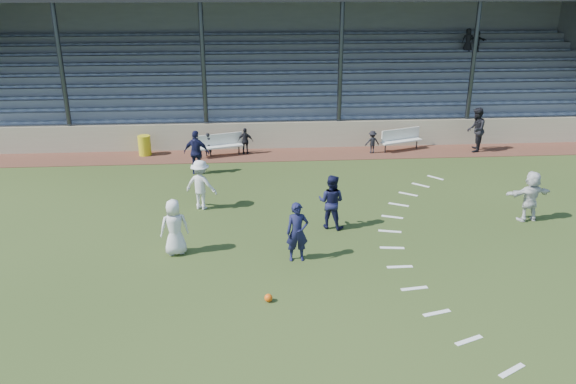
% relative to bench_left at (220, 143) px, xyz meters
% --- Properties ---
extents(ground, '(90.00, 90.00, 0.00)m').
position_rel_bench_left_xyz_m(ground, '(2.38, -10.54, -0.58)').
color(ground, '#2C3D19').
rests_on(ground, ground).
extents(cinder_track, '(34.00, 2.00, 0.02)m').
position_rel_bench_left_xyz_m(cinder_track, '(2.38, -0.04, -0.57)').
color(cinder_track, '#512B20').
rests_on(cinder_track, ground).
extents(retaining_wall, '(34.00, 0.18, 1.20)m').
position_rel_bench_left_xyz_m(retaining_wall, '(2.38, 1.01, 0.02)').
color(retaining_wall, tan).
rests_on(retaining_wall, ground).
extents(bench_left, '(2.03, 1.04, 0.95)m').
position_rel_bench_left_xyz_m(bench_left, '(0.00, 0.00, 0.00)').
color(bench_left, silver).
rests_on(bench_left, cinder_track).
extents(bench_right, '(2.01, 1.13, 0.95)m').
position_rel_bench_left_xyz_m(bench_right, '(8.10, 0.28, 0.00)').
color(bench_right, silver).
rests_on(bench_right, cinder_track).
extents(trash_bin, '(0.54, 0.54, 0.87)m').
position_rel_bench_left_xyz_m(trash_bin, '(-3.30, 0.31, -0.13)').
color(trash_bin, gold).
rests_on(trash_bin, cinder_track).
extents(football, '(0.20, 0.20, 0.20)m').
position_rel_bench_left_xyz_m(football, '(1.61, -12.00, -0.49)').
color(football, '#DC530C').
rests_on(football, ground).
extents(player_white_lead, '(0.89, 0.69, 1.62)m').
position_rel_bench_left_xyz_m(player_white_lead, '(-0.89, -9.27, 0.23)').
color(player_white_lead, silver).
rests_on(player_white_lead, ground).
extents(player_navy_lead, '(0.63, 0.43, 1.68)m').
position_rel_bench_left_xyz_m(player_navy_lead, '(2.49, -9.91, 0.25)').
color(player_navy_lead, '#141537').
rests_on(player_navy_lead, ground).
extents(player_navy_mid, '(1.04, 0.95, 1.72)m').
position_rel_bench_left_xyz_m(player_navy_mid, '(3.73, -7.83, 0.28)').
color(player_navy_mid, '#141537').
rests_on(player_navy_mid, ground).
extents(player_white_wing, '(1.26, 1.00, 1.70)m').
position_rel_bench_left_xyz_m(player_white_wing, '(-0.39, -5.99, 0.27)').
color(player_white_wing, silver).
rests_on(player_white_wing, ground).
extents(player_navy_wing, '(1.10, 0.66, 1.76)m').
position_rel_bench_left_xyz_m(player_navy_wing, '(-0.81, -2.34, 0.30)').
color(player_navy_wing, '#141537').
rests_on(player_navy_wing, ground).
extents(player_white_back, '(1.59, 0.68, 1.66)m').
position_rel_bench_left_xyz_m(player_white_back, '(10.13, -7.75, 0.25)').
color(player_white_back, silver).
rests_on(player_white_back, ground).
extents(official, '(1.07, 1.18, 1.97)m').
position_rel_bench_left_xyz_m(official, '(11.33, -0.17, 0.42)').
color(official, black).
rests_on(official, cinder_track).
extents(sub_left_near, '(0.39, 0.27, 1.04)m').
position_rel_bench_left_xyz_m(sub_left_near, '(-0.52, -0.02, -0.05)').
color(sub_left_near, black).
rests_on(sub_left_near, cinder_track).
extents(sub_left_far, '(0.71, 0.36, 1.16)m').
position_rel_bench_left_xyz_m(sub_left_far, '(1.11, 0.15, 0.02)').
color(sub_left_far, black).
rests_on(sub_left_far, cinder_track).
extents(sub_right, '(0.69, 0.45, 1.01)m').
position_rel_bench_left_xyz_m(sub_right, '(6.70, -0.11, -0.06)').
color(sub_right, black).
rests_on(sub_right, cinder_track).
extents(grandstand, '(34.60, 9.00, 6.61)m').
position_rel_bench_left_xyz_m(grandstand, '(2.38, 5.72, 1.62)').
color(grandstand, gray).
rests_on(grandstand, ground).
extents(penalty_arc, '(3.89, 14.63, 0.01)m').
position_rel_bench_left_xyz_m(penalty_arc, '(6.50, -10.54, -0.58)').
color(penalty_arc, white).
rests_on(penalty_arc, ground).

